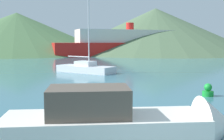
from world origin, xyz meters
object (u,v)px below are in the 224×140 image
sailboat_inner (85,68)px  ferry_distant (130,44)px  motorboat_near (125,124)px  buoy_marker (208,91)px

sailboat_inner → ferry_distant: size_ratio=0.28×
motorboat_near → sailboat_inner: 19.69m
sailboat_inner → ferry_distant: 35.71m
motorboat_near → ferry_distant: size_ratio=0.21×
sailboat_inner → motorboat_near: bearing=-47.3°
motorboat_near → buoy_marker: bearing=49.4°
motorboat_near → ferry_distant: (8.37, 53.94, 1.97)m
sailboat_inner → buoy_marker: sailboat_inner is taller
ferry_distant → buoy_marker: ferry_distant is taller
buoy_marker → sailboat_inner: bearing=118.6°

